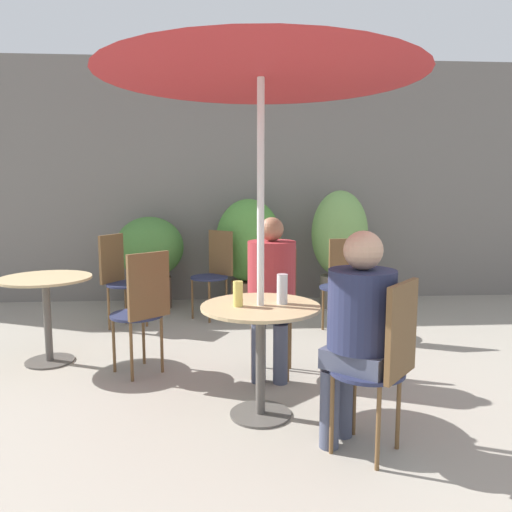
{
  "coord_description": "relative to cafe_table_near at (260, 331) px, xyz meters",
  "views": [
    {
      "loc": [
        -0.24,
        -2.81,
        1.42
      ],
      "look_at": [
        -0.01,
        0.57,
        0.96
      ],
      "focal_mm": 35.0,
      "sensor_mm": 36.0,
      "label": 1
    }
  ],
  "objects": [
    {
      "name": "ground_plane",
      "position": [
        0.01,
        -0.17,
        -0.55
      ],
      "size": [
        20.0,
        20.0,
        0.0
      ],
      "primitive_type": "plane",
      "color": "gray"
    },
    {
      "name": "storefront_wall",
      "position": [
        0.01,
        3.38,
        0.95
      ],
      "size": [
        10.0,
        0.06,
        3.0
      ],
      "color": "slate",
      "rests_on": "ground_plane"
    },
    {
      "name": "cafe_table_near",
      "position": [
        0.0,
        0.0,
        0.0
      ],
      "size": [
        0.74,
        0.74,
        0.71
      ],
      "color": "#514C47",
      "rests_on": "ground_plane"
    },
    {
      "name": "cafe_table_far",
      "position": [
        -1.66,
        1.09,
        -0.0
      ],
      "size": [
        0.73,
        0.73,
        0.71
      ],
      "color": "#514C47",
      "rests_on": "ground_plane"
    },
    {
      "name": "bistro_chair_0",
      "position": [
        0.61,
        -0.54,
        0.02
      ],
      "size": [
        0.46,
        0.46,
        0.96
      ],
      "rotation": [
        0.0,
        0.0,
        -2.3
      ],
      "color": "#232847",
      "rests_on": "ground_plane"
    },
    {
      "name": "bistro_chair_1",
      "position": [
        0.16,
        0.79,
        0.02
      ],
      "size": [
        0.41,
        0.43,
        0.96
      ],
      "rotation": [
        0.0,
        0.0,
        -0.2
      ],
      "color": "#232847",
      "rests_on": "ground_plane"
    },
    {
      "name": "bistro_chair_2",
      "position": [
        -1.28,
        2.11,
        0.02
      ],
      "size": [
        0.46,
        0.45,
        0.96
      ],
      "rotation": [
        0.0,
        0.0,
        1.08
      ],
      "color": "#232847",
      "rests_on": "ground_plane"
    },
    {
      "name": "bistro_chair_3",
      "position": [
        -0.83,
        0.73,
        0.02
      ],
      "size": [
        0.46,
        0.46,
        0.96
      ],
      "rotation": [
        0.0,
        0.0,
        3.84
      ],
      "color": "#232847",
      "rests_on": "ground_plane"
    },
    {
      "name": "bistro_chair_4",
      "position": [
        -0.3,
        2.47,
        0.02
      ],
      "size": [
        0.46,
        0.46,
        0.96
      ],
      "rotation": [
        0.0,
        0.0,
        5.51
      ],
      "color": "#232847",
      "rests_on": "ground_plane"
    },
    {
      "name": "bistro_chair_5",
      "position": [
        0.93,
        1.65,
        0.02
      ],
      "size": [
        0.41,
        0.41,
        0.96
      ],
      "rotation": [
        0.0,
        0.0,
        3.21
      ],
      "color": "#232847",
      "rests_on": "ground_plane"
    },
    {
      "name": "seated_person_0",
      "position": [
        0.49,
        -0.43,
        0.17
      ],
      "size": [
        0.46,
        0.45,
        1.2
      ],
      "rotation": [
        0.0,
        0.0,
        3.99
      ],
      "color": "#42475B",
      "rests_on": "ground_plane"
    },
    {
      "name": "seated_person_1",
      "position": [
        0.13,
        0.64,
        0.17
      ],
      "size": [
        0.37,
        0.4,
        1.21
      ],
      "rotation": [
        0.0,
        0.0,
        -0.2
      ],
      "color": "#42475B",
      "rests_on": "ground_plane"
    },
    {
      "name": "beer_glass_0",
      "position": [
        -0.14,
        -0.02,
        0.24
      ],
      "size": [
        0.06,
        0.06,
        0.16
      ],
      "color": "#DBC65B",
      "rests_on": "cafe_table_near"
    },
    {
      "name": "beer_glass_1",
      "position": [
        0.14,
        0.03,
        0.26
      ],
      "size": [
        0.07,
        0.07,
        0.19
      ],
      "color": "silver",
      "rests_on": "cafe_table_near"
    },
    {
      "name": "potted_plant_0",
      "position": [
        -1.08,
        2.93,
        0.1
      ],
      "size": [
        0.79,
        0.79,
        1.09
      ],
      "color": "brown",
      "rests_on": "ground_plane"
    },
    {
      "name": "potted_plant_1",
      "position": [
        0.09,
        2.92,
        0.2
      ],
      "size": [
        0.78,
        0.78,
        1.3
      ],
      "color": "#93664C",
      "rests_on": "ground_plane"
    },
    {
      "name": "potted_plant_2",
      "position": [
        1.16,
        2.84,
        0.25
      ],
      "size": [
        0.66,
        0.66,
        1.4
      ],
      "color": "slate",
      "rests_on": "ground_plane"
    },
    {
      "name": "umbrella",
      "position": [
        -0.0,
        0.0,
        1.65
      ],
      "size": [
        1.9,
        1.9,
        2.34
      ],
      "color": "silver",
      "rests_on": "ground_plane"
    }
  ]
}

